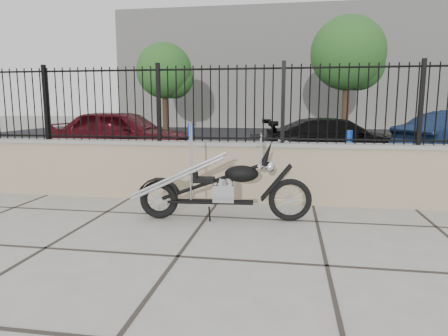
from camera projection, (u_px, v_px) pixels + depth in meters
name	position (u px, v px, depth m)	size (l,w,h in m)	color
ground_plane	(178.00, 257.00, 4.12)	(90.00, 90.00, 0.00)	#99968E
parking_lot	(262.00, 143.00, 16.30)	(30.00, 30.00, 0.00)	black
retaining_wall	(219.00, 171.00, 6.48)	(14.00, 0.36, 0.96)	gray
iron_fence	(219.00, 104.00, 6.31)	(14.00, 0.08, 1.20)	black
background_building	(276.00, 70.00, 29.31)	(22.00, 6.00, 8.00)	beige
chopper_motorcycle	(220.00, 172.00, 5.33)	(2.22, 0.39, 1.33)	black
car_red	(123.00, 134.00, 11.21)	(1.69, 4.19, 1.43)	#450910
car_black	(337.00, 139.00, 11.06)	(1.65, 4.07, 1.18)	black
bollard_a	(191.00, 148.00, 8.99)	(0.14, 0.14, 1.14)	#0D24C7
bollard_b	(348.00, 155.00, 8.34)	(0.12, 0.12, 1.02)	blue
tree_left	(164.00, 68.00, 20.74)	(2.88, 2.88, 4.86)	#382619
tree_right	(348.00, 50.00, 18.47)	(3.43, 3.43, 5.78)	#382619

